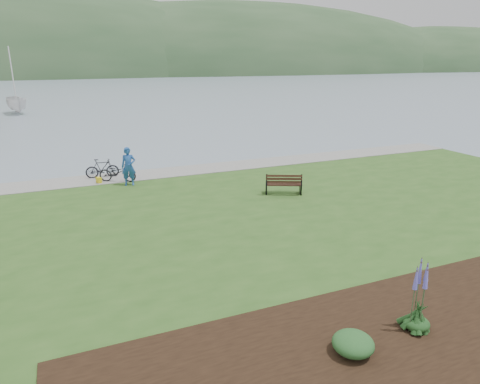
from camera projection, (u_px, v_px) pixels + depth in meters
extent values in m
plane|color=gray|center=(264.00, 212.00, 19.13)|extent=(600.00, 600.00, 0.00)
cube|color=#2B501C|center=(286.00, 222.00, 17.31)|extent=(34.00, 20.00, 0.40)
cube|color=gray|center=(213.00, 168.00, 25.07)|extent=(34.00, 2.20, 0.03)
cube|color=black|center=(283.00, 184.00, 20.23)|extent=(1.76, 1.23, 0.05)
cube|color=black|center=(284.00, 179.00, 19.84)|extent=(1.58, 0.84, 0.52)
cube|color=black|center=(266.00, 189.00, 20.33)|extent=(0.30, 0.55, 0.46)
cube|color=black|center=(300.00, 189.00, 20.28)|extent=(0.30, 0.55, 0.46)
imported|color=#214F9B|center=(128.00, 163.00, 21.39)|extent=(0.94, 0.75, 2.28)
imported|color=black|center=(117.00, 172.00, 22.17)|extent=(1.46, 2.04, 1.01)
imported|color=black|center=(102.00, 168.00, 22.90)|extent=(0.63, 1.75, 1.04)
imported|color=silver|center=(18.00, 114.00, 52.94)|extent=(11.31, 11.45, 25.27)
cube|color=gold|center=(99.00, 180.00, 21.98)|extent=(0.29, 0.35, 0.32)
ellipsoid|color=#143815|center=(416.00, 323.00, 10.07)|extent=(0.62, 0.62, 0.31)
cone|color=#504AAC|center=(422.00, 283.00, 9.75)|extent=(0.36, 0.36, 1.81)
ellipsoid|color=#1E4C21|center=(353.00, 344.00, 9.23)|extent=(0.91, 0.91, 0.46)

